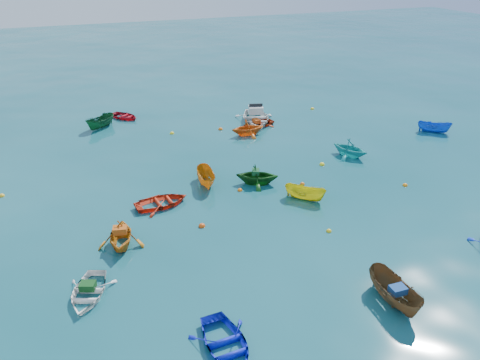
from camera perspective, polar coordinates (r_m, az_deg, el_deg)
name	(u,v)px	position (r m, az deg, el deg)	size (l,w,h in m)	color
ground	(272,225)	(25.79, 3.92, -5.46)	(160.00, 160.00, 0.00)	#0A454E
dinghy_blue_sw	(226,349)	(18.85, -1.75, -19.86)	(2.32, 3.25, 0.67)	#101DCA
dinghy_white_near	(89,296)	(22.04, -17.97, -13.27)	(2.09, 2.92, 0.61)	white
sampan_brown_mid	(393,302)	(21.73, 18.14, -13.97)	(1.21, 3.22, 1.25)	brown
dinghy_orange_w	(122,245)	(24.83, -14.20, -7.72)	(2.37, 2.75, 1.45)	#C76E12
sampan_yellow_mid	(305,199)	(28.49, 7.88, -2.33)	(0.96, 2.56, 0.99)	gold
dinghy_cyan_se	(349,156)	(34.98, 13.16, 2.88)	(2.30, 2.67, 1.41)	#1AA6A6
dinghy_red_nw	(162,205)	(27.95, -9.51, -3.06)	(2.25, 3.15, 0.65)	red
sampan_orange_n	(207,184)	(30.06, -4.10, -0.50)	(1.07, 2.84, 1.10)	#C77212
dinghy_green_n	(257,184)	(30.07, 2.08, -0.44)	(2.30, 2.66, 1.40)	#124D14
dinghy_red_ne	(257,126)	(39.98, 2.12, 6.61)	(2.11, 2.96, 0.61)	#BA310F
sampan_blue_far	(433,132)	(41.74, 22.50, 5.43)	(0.99, 2.62, 1.01)	blue
dinghy_red_far	(125,118)	(43.06, -13.88, 7.32)	(2.01, 2.81, 0.58)	#B30E1B
dinghy_orange_far	(248,135)	(37.99, 0.94, 5.52)	(2.30, 2.67, 1.41)	#D85F14
sampan_green_far	(101,128)	(41.22, -16.54, 6.13)	(1.12, 2.97, 1.15)	#114C26
motorboat_white	(256,122)	(40.83, 1.91, 7.04)	(3.36, 4.70, 1.57)	silver
tarp_green_a	(88,286)	(21.83, -18.07, -12.17)	(0.65, 0.49, 0.32)	#114517
tarp_blue_a	(398,290)	(21.16, 18.68, -12.58)	(0.66, 0.50, 0.32)	navy
tarp_orange_a	(120,230)	(24.40, -14.43, -5.92)	(0.69, 0.52, 0.33)	#C45314
tarp_green_b	(256,172)	(29.69, 1.92, 1.02)	(0.60, 0.45, 0.29)	#134E25
tarp_orange_b	(256,121)	(39.77, 2.01, 7.21)	(0.65, 0.50, 0.32)	#DD5016
buoy_or_a	(202,227)	(25.66, -4.67, -5.67)	(0.38, 0.38, 0.38)	#DF490C
buoy_ye_a	(329,231)	(25.60, 10.78, -6.19)	(0.29, 0.29, 0.29)	gold
buoy_or_b	(302,185)	(30.19, 7.60, -0.55)	(0.32, 0.32, 0.32)	orange
buoy_ye_b	(2,196)	(32.04, -27.03, -1.78)	(0.33, 0.33, 0.33)	yellow
buoy_or_c	(240,191)	(29.19, -0.01, -1.30)	(0.31, 0.31, 0.31)	orange
buoy_ye_c	(322,165)	(33.14, 9.96, 1.83)	(0.37, 0.37, 0.37)	yellow
buoy_or_d	(405,186)	(31.60, 19.48, -0.65)	(0.32, 0.32, 0.32)	orange
buoy_ye_d	(172,134)	(38.62, -8.29, 5.61)	(0.36, 0.36, 0.36)	yellow
buoy_or_e	(221,130)	(39.15, -2.39, 6.16)	(0.37, 0.37, 0.37)	orange
buoy_ye_e	(312,109)	(44.78, 8.80, 8.53)	(0.35, 0.35, 0.35)	yellow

